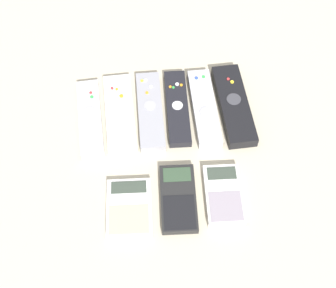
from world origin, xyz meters
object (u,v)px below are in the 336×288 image
object	(u,v)px
calculator_2	(224,195)
remote_3	(177,108)
remote_1	(120,112)
remote_0	(90,118)
calculator_0	(129,207)
calculator_1	(178,198)
remote_4	(204,108)
remote_5	(234,105)
remote_2	(150,111)

from	to	relation	value
calculator_2	remote_3	bearing A→B (deg)	109.86
remote_1	calculator_2	distance (m)	0.28
remote_0	calculator_0	size ratio (longest dim) A/B	1.59
remote_1	calculator_1	xyz separation A→B (m)	(0.10, -0.21, -0.00)
remote_3	calculator_1	distance (m)	0.21
remote_1	calculator_1	world-z (taller)	remote_1
remote_3	remote_4	bearing A→B (deg)	-5.28
remote_0	calculator_2	xyz separation A→B (m)	(0.24, -0.20, -0.00)
remote_3	remote_5	world-z (taller)	remote_5
remote_3	calculator_0	size ratio (longest dim) A/B	1.60
remote_5	calculator_2	world-z (taller)	remote_5
remote_1	calculator_2	world-z (taller)	same
remote_4	calculator_0	size ratio (longest dim) A/B	1.60
remote_3	calculator_2	bearing A→B (deg)	-70.78
remote_4	remote_3	bearing A→B (deg)	172.20
remote_3	remote_1	bearing A→B (deg)	-178.07
calculator_1	remote_2	bearing A→B (deg)	102.98
calculator_1	calculator_2	world-z (taller)	calculator_2
remote_2	remote_3	world-z (taller)	same
remote_1	calculator_1	distance (m)	0.23
remote_4	remote_5	bearing A→B (deg)	-0.67
calculator_0	remote_3	bearing A→B (deg)	65.23
remote_4	calculator_2	distance (m)	0.20
remote_0	remote_5	distance (m)	0.30
remote_1	remote_4	size ratio (longest dim) A/B	1.00
remote_3	calculator_1	world-z (taller)	remote_3
calculator_0	remote_1	bearing A→B (deg)	94.95
remote_2	remote_0	bearing A→B (deg)	-176.69
remote_2	calculator_0	xyz separation A→B (m)	(-0.06, -0.21, -0.00)
remote_5	remote_0	bearing A→B (deg)	178.09
remote_3	remote_5	xyz separation A→B (m)	(0.12, -0.01, 0.00)
calculator_2	calculator_1	bearing A→B (deg)	-177.89
remote_5	remote_1	bearing A→B (deg)	176.18
remote_1	remote_2	size ratio (longest dim) A/B	0.98
remote_1	remote_2	world-z (taller)	remote_2
remote_2	remote_4	bearing A→B (deg)	-1.68
remote_4	calculator_1	world-z (taller)	remote_4
calculator_1	remote_3	bearing A→B (deg)	87.20
remote_0	calculator_2	bearing A→B (deg)	-41.80
remote_3	calculator_1	xyz separation A→B (m)	(-0.02, -0.21, -0.00)
remote_1	calculator_2	size ratio (longest dim) A/B	1.53
remote_0	remote_2	size ratio (longest dim) A/B	0.97
remote_2	remote_5	bearing A→B (deg)	-0.87
remote_0	calculator_0	bearing A→B (deg)	-74.34
remote_2	remote_4	world-z (taller)	remote_4
remote_0	calculator_0	world-z (taller)	remote_0
remote_0	remote_1	bearing A→B (deg)	4.79
remote_2	calculator_1	xyz separation A→B (m)	(0.03, -0.20, -0.00)
remote_0	calculator_0	distance (m)	0.22
remote_0	calculator_0	xyz separation A→B (m)	(0.07, -0.21, -0.00)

